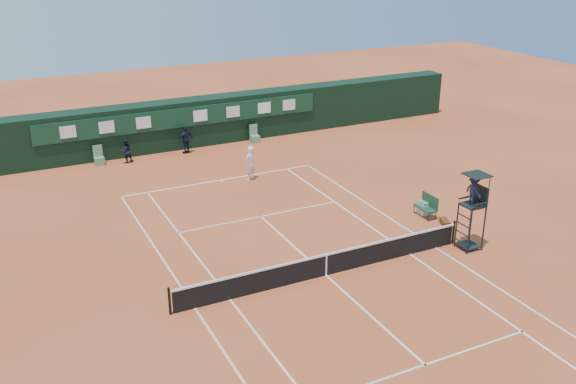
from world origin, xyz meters
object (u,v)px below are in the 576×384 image
Objects in this scene: umpire_chair at (473,196)px; player_bench at (427,205)px; tennis_net at (326,264)px; cooler at (425,207)px; player at (250,163)px.

player_bench is (0.52, 3.55, -1.86)m from umpire_chair.
tennis_net is 7.99m from cooler.
tennis_net is at bearing 174.45° from umpire_chair.
tennis_net is 7.77m from player_bench.
cooler is at bearing 92.31° from player.
tennis_net is 11.36m from player.
player is (1.52, 11.25, 0.46)m from tennis_net.
player is (-5.16, 11.90, -1.49)m from umpire_chair.
umpire_chair reaches higher than tennis_net.
player is at bearing 82.28° from tennis_net.
tennis_net is at bearing 48.81° from player.
umpire_chair is 4.04m from player_bench.
cooler is (7.32, 3.21, -0.18)m from tennis_net.
player_bench is 0.62× the size of player.
player_bench is 1.86× the size of cooler.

